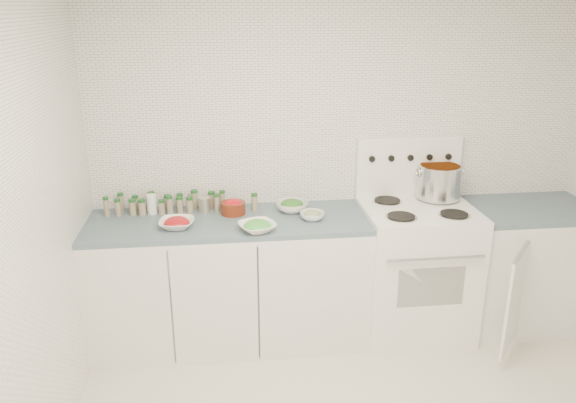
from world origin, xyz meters
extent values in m
cube|color=white|center=(0.00, 1.51, 1.25)|extent=(3.50, 0.02, 2.50)
cube|color=white|center=(-1.76, 0.00, 1.25)|extent=(0.02, 3.00, 2.50)
cube|color=white|center=(-0.82, 1.19, 0.43)|extent=(1.85, 0.62, 0.86)
cube|color=#415662|center=(-0.82, 1.19, 0.88)|extent=(1.85, 0.62, 0.03)
cube|color=white|center=(0.48, 1.18, 0.46)|extent=(0.76, 0.65, 0.92)
cube|color=black|center=(0.48, 0.86, 0.50)|extent=(0.45, 0.01, 0.28)
cylinder|color=silver|center=(0.48, 0.82, 0.72)|extent=(0.65, 0.02, 0.02)
cube|color=white|center=(0.48, 1.18, 0.93)|extent=(0.76, 0.65, 0.01)
cube|color=white|center=(0.48, 1.47, 1.15)|extent=(0.76, 0.06, 0.43)
cylinder|color=silver|center=(0.30, 1.02, 0.94)|extent=(0.21, 0.21, 0.01)
cylinder|color=black|center=(0.30, 1.02, 0.94)|extent=(0.18, 0.18, 0.01)
cylinder|color=silver|center=(0.66, 1.02, 0.94)|extent=(0.21, 0.21, 0.01)
cylinder|color=black|center=(0.66, 1.02, 0.94)|extent=(0.18, 0.18, 0.01)
cylinder|color=silver|center=(0.30, 1.33, 0.94)|extent=(0.21, 0.21, 0.01)
cylinder|color=black|center=(0.30, 1.33, 0.94)|extent=(0.18, 0.18, 0.01)
cylinder|color=silver|center=(0.66, 1.33, 0.94)|extent=(0.21, 0.21, 0.01)
cylinder|color=black|center=(0.66, 1.33, 0.94)|extent=(0.18, 0.18, 0.01)
cylinder|color=black|center=(0.20, 1.44, 1.22)|extent=(0.04, 0.02, 0.04)
cylinder|color=black|center=(0.34, 1.44, 1.22)|extent=(0.04, 0.02, 0.04)
cylinder|color=black|center=(0.48, 1.44, 1.22)|extent=(0.04, 0.02, 0.04)
cylinder|color=black|center=(0.62, 1.44, 1.22)|extent=(0.04, 0.02, 0.04)
cylinder|color=black|center=(0.76, 1.44, 1.22)|extent=(0.04, 0.02, 0.04)
cube|color=white|center=(1.30, 1.19, 0.43)|extent=(0.89, 0.62, 0.86)
cube|color=#415662|center=(1.30, 1.19, 0.88)|extent=(0.89, 0.62, 0.03)
cube|color=white|center=(1.00, 0.73, 0.43)|extent=(0.27, 0.32, 0.70)
cylinder|color=silver|center=(0.67, 1.35, 1.06)|extent=(0.31, 0.31, 0.23)
cylinder|color=orange|center=(0.67, 1.35, 1.17)|extent=(0.28, 0.28, 0.03)
torus|color=silver|center=(0.51, 1.35, 1.13)|extent=(0.01, 0.07, 0.07)
torus|color=silver|center=(0.83, 1.35, 1.13)|extent=(0.01, 0.07, 0.07)
imported|color=white|center=(-1.15, 1.09, 0.93)|extent=(0.24, 0.24, 0.05)
ellipsoid|color=#B30F1C|center=(-1.15, 1.09, 0.94)|extent=(0.16, 0.16, 0.07)
imported|color=white|center=(-0.64, 0.97, 0.93)|extent=(0.29, 0.29, 0.06)
ellipsoid|color=green|center=(-0.64, 0.97, 0.94)|extent=(0.16, 0.16, 0.07)
imported|color=white|center=(-0.38, 1.30, 0.93)|extent=(0.25, 0.25, 0.07)
ellipsoid|color=#2E601B|center=(-0.38, 1.30, 0.95)|extent=(0.16, 0.16, 0.07)
imported|color=white|center=(-0.27, 1.13, 0.93)|extent=(0.20, 0.20, 0.05)
ellipsoid|color=#295020|center=(-0.27, 1.13, 0.94)|extent=(0.12, 0.12, 0.05)
cylinder|color=#5E2010|center=(-0.79, 1.30, 0.94)|extent=(0.17, 0.17, 0.08)
ellipsoid|color=red|center=(-0.79, 1.30, 0.97)|extent=(0.12, 0.12, 0.06)
cylinder|color=white|center=(-1.33, 1.37, 0.97)|extent=(0.08, 0.08, 0.13)
cylinder|color=#ABA591|center=(-0.98, 1.35, 0.95)|extent=(0.08, 0.08, 0.11)
cylinder|color=gray|center=(-1.55, 1.44, 0.96)|extent=(0.04, 0.04, 0.11)
cylinder|color=#164E1C|center=(-1.55, 1.44, 1.02)|extent=(0.04, 0.04, 0.02)
cylinder|color=gray|center=(-1.45, 1.44, 0.95)|extent=(0.04, 0.04, 0.09)
cylinder|color=#164E1C|center=(-1.45, 1.44, 1.00)|extent=(0.04, 0.04, 0.02)
cylinder|color=gray|center=(-1.34, 1.45, 0.96)|extent=(0.05, 0.05, 0.11)
cylinder|color=#164E1C|center=(-1.34, 1.45, 1.02)|extent=(0.05, 0.05, 0.02)
cylinder|color=gray|center=(-1.24, 1.43, 0.95)|extent=(0.04, 0.04, 0.09)
cylinder|color=#164E1C|center=(-1.24, 1.43, 1.00)|extent=(0.04, 0.04, 0.02)
cylinder|color=gray|center=(-1.15, 1.43, 0.95)|extent=(0.04, 0.04, 0.10)
cylinder|color=#164E1C|center=(-1.15, 1.43, 1.01)|extent=(0.04, 0.04, 0.02)
cylinder|color=gray|center=(-1.05, 1.44, 0.96)|extent=(0.05, 0.05, 0.12)
cylinder|color=#164E1C|center=(-1.05, 1.44, 1.03)|extent=(0.05, 0.05, 0.02)
cylinder|color=gray|center=(-0.93, 1.45, 0.95)|extent=(0.05, 0.05, 0.10)
cylinder|color=#164E1C|center=(-0.93, 1.45, 1.01)|extent=(0.05, 0.05, 0.02)
cylinder|color=gray|center=(-0.86, 1.43, 0.95)|extent=(0.04, 0.04, 0.11)
cylinder|color=#164E1C|center=(-0.86, 1.43, 1.02)|extent=(0.04, 0.04, 0.02)
cylinder|color=gray|center=(-1.55, 1.34, 0.95)|extent=(0.04, 0.04, 0.10)
cylinder|color=#164E1C|center=(-1.55, 1.34, 1.01)|extent=(0.04, 0.04, 0.02)
cylinder|color=gray|center=(-1.46, 1.36, 0.95)|extent=(0.05, 0.05, 0.10)
cylinder|color=#164E1C|center=(-1.46, 1.36, 1.00)|extent=(0.05, 0.05, 0.02)
cylinder|color=gray|center=(-1.39, 1.34, 0.95)|extent=(0.05, 0.05, 0.10)
cylinder|color=#164E1C|center=(-1.39, 1.34, 1.01)|extent=(0.05, 0.05, 0.02)
cylinder|color=gray|center=(-1.27, 1.34, 0.94)|extent=(0.04, 0.04, 0.09)
cylinder|color=#164E1C|center=(-1.27, 1.34, 1.00)|extent=(0.04, 0.04, 0.02)
cylinder|color=gray|center=(-1.15, 1.35, 0.95)|extent=(0.04, 0.04, 0.10)
cylinder|color=#164E1C|center=(-1.15, 1.35, 1.01)|extent=(0.04, 0.04, 0.02)
cylinder|color=gray|center=(-1.08, 1.36, 0.95)|extent=(0.04, 0.04, 0.09)
cylinder|color=#164E1C|center=(-1.08, 1.36, 1.00)|extent=(0.05, 0.05, 0.02)
cylinder|color=gray|center=(-0.89, 1.36, 0.95)|extent=(0.04, 0.04, 0.11)
cylinder|color=#164E1C|center=(-0.89, 1.36, 1.02)|extent=(0.04, 0.04, 0.02)
cylinder|color=gray|center=(-0.64, 1.34, 0.96)|extent=(0.04, 0.04, 0.11)
cylinder|color=#164E1C|center=(-0.64, 1.34, 1.02)|extent=(0.04, 0.04, 0.02)
cylinder|color=gray|center=(-1.63, 1.36, 0.96)|extent=(0.04, 0.04, 0.12)
cylinder|color=#164E1C|center=(-1.63, 1.36, 1.03)|extent=(0.04, 0.04, 0.02)
cylinder|color=gray|center=(-1.21, 1.34, 0.96)|extent=(0.04, 0.04, 0.11)
cylinder|color=#164E1C|center=(-1.21, 1.34, 1.02)|extent=(0.04, 0.04, 0.02)
camera|label=1|loc=(-0.83, -2.29, 2.24)|focal=35.00mm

